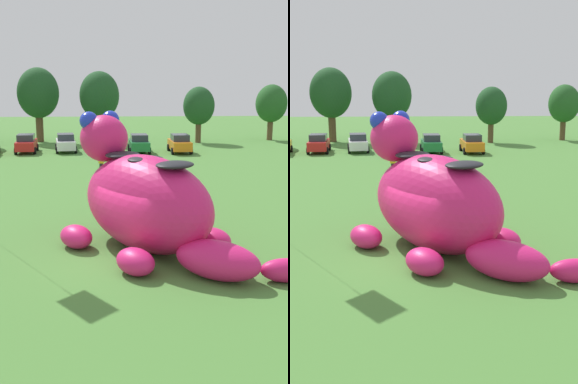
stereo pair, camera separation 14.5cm
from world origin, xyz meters
TOP-DOWN VIEW (x-y plane):
  - ground_plane at (0.00, 0.00)m, footprint 160.00×160.00m
  - giant_inflatable_creature at (1.35, 1.14)m, footprint 8.78×8.19m
  - car_red at (-8.07, 28.64)m, footprint 2.15×4.21m
  - car_white at (-4.47, 28.99)m, footprint 2.36×4.29m
  - car_blue at (-0.79, 27.59)m, footprint 2.37×4.30m
  - car_green at (2.44, 28.00)m, footprint 2.06×4.16m
  - car_orange at (6.23, 27.77)m, footprint 2.05×4.16m
  - tree_mid_left at (-8.12, 37.39)m, footprint 4.54×4.54m
  - tree_centre_left at (-1.44, 36.64)m, footprint 4.31×4.31m
  - tree_centre at (9.29, 35.45)m, footprint 3.39×3.39m
  - tree_centre_right at (17.93, 37.50)m, footprint 3.52×3.52m
  - spectator_near_inflatable at (-0.22, 22.56)m, footprint 0.38×0.26m
  - spectator_mid_field at (0.53, 24.14)m, footprint 0.38×0.26m
  - spectator_by_cars at (-0.37, 23.45)m, footprint 0.38×0.26m
  - spectator_wandering at (-0.78, 16.52)m, footprint 0.38×0.26m

SIDE VIEW (x-z plane):
  - ground_plane at x=0.00m, z-range 0.00..0.00m
  - spectator_near_inflatable at x=-0.22m, z-range 0.00..1.71m
  - spectator_mid_field at x=0.53m, z-range 0.00..1.71m
  - spectator_by_cars at x=-0.37m, z-range 0.00..1.71m
  - spectator_wandering at x=-0.78m, z-range 0.00..1.71m
  - car_red at x=-8.07m, z-range 0.00..1.72m
  - car_white at x=-4.47m, z-range 0.00..1.72m
  - car_blue at x=-0.79m, z-range 0.00..1.72m
  - car_green at x=2.44m, z-range 0.00..1.72m
  - car_orange at x=6.23m, z-range 0.00..1.72m
  - giant_inflatable_creature at x=1.35m, z-range -0.69..4.47m
  - tree_centre at x=9.29m, z-range 0.93..6.95m
  - tree_centre_right at x=17.93m, z-range 0.96..7.22m
  - tree_centre_left at x=-1.44m, z-range 1.18..8.82m
  - tree_mid_left at x=-8.12m, z-range 1.24..9.30m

